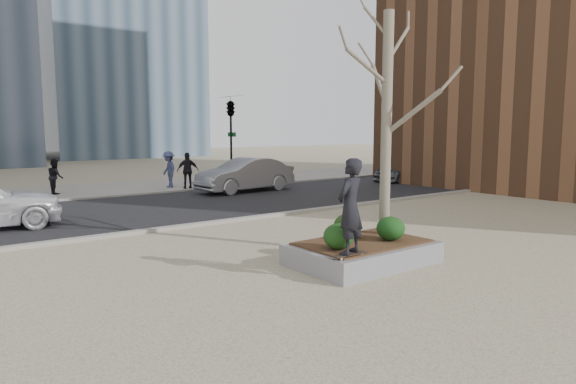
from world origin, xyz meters
TOP-DOWN VIEW (x-y plane):
  - ground at (0.00, 0.00)m, footprint 120.00×120.00m
  - street at (0.00, 10.00)m, footprint 60.00×8.00m
  - far_sidewalk at (0.00, 17.00)m, footprint 60.00×6.00m
  - planter at (1.00, 0.00)m, footprint 3.00×2.00m
  - planter_mulch at (1.00, 0.00)m, footprint 2.70×1.70m
  - sycamore_tree at (2.00, 0.30)m, footprint 2.80×2.80m
  - shrub_left at (0.09, -0.22)m, footprint 0.62×0.62m
  - shrub_middle at (1.02, 0.49)m, footprint 0.63×0.63m
  - shrub_right at (1.55, -0.30)m, footprint 0.62×0.62m
  - skateboard at (-0.10, -0.73)m, footprint 0.79×0.23m
  - skateboarder at (-0.10, -0.73)m, footprint 0.77×0.63m
  - car_silver at (5.80, 12.22)m, footprint 4.76×1.95m
  - car_third at (15.43, 10.73)m, footprint 4.33×2.12m
  - pedestrian_a at (-1.40, 16.42)m, footprint 0.61×0.78m
  - pedestrian_b at (3.67, 15.81)m, footprint 0.72×1.18m
  - pedestrian_c at (4.15, 14.73)m, footprint 1.10×0.76m
  - traffic_light_far at (6.50, 14.60)m, footprint 0.60×2.48m

SIDE VIEW (x-z plane):
  - ground at x=0.00m, z-range 0.00..0.00m
  - street at x=0.00m, z-range 0.00..0.02m
  - far_sidewalk at x=0.00m, z-range 0.00..0.02m
  - planter at x=1.00m, z-range 0.00..0.45m
  - planter_mulch at x=1.00m, z-range 0.45..0.49m
  - skateboard at x=-0.10m, z-range 0.45..0.53m
  - car_third at x=15.43m, z-range 0.02..1.23m
  - shrub_right at x=1.55m, z-range 0.49..1.01m
  - shrub_left at x=0.09m, z-range 0.49..1.02m
  - shrub_middle at x=1.02m, z-range 0.49..1.02m
  - car_silver at x=5.80m, z-range 0.02..1.55m
  - pedestrian_a at x=-1.40m, z-range 0.02..1.58m
  - pedestrian_c at x=4.15m, z-range 0.02..1.77m
  - pedestrian_b at x=3.67m, z-range 0.02..1.80m
  - skateboarder at x=-0.10m, z-range 0.53..2.36m
  - traffic_light_far at x=6.50m, z-range 0.00..4.50m
  - sycamore_tree at x=2.00m, z-range 0.49..7.09m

